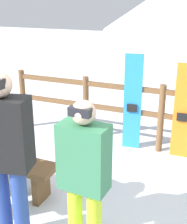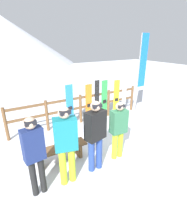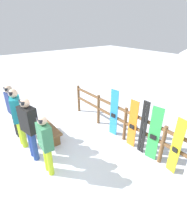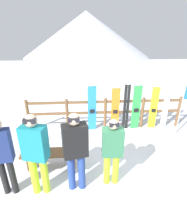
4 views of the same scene
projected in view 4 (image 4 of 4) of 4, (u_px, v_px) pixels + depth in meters
The scene contains 14 objects.
ground_plane at pixel (116, 173), 4.16m from camera, with size 40.00×40.00×0.00m, color white.
mountain_backdrop at pixel (86, 34), 24.97m from camera, with size 18.00×18.00×6.00m.
fence at pixel (105, 111), 5.88m from camera, with size 5.22×0.10×1.09m.
bench at pixel (51, 155), 4.22m from camera, with size 1.40×0.36×0.45m.
person_navy at pixel (2, 152), 3.25m from camera, with size 0.40×0.25×1.70m.
person_teal at pixel (36, 151), 3.25m from camera, with size 0.51×0.36×1.78m.
person_plaid_green at pixel (112, 149), 3.53m from camera, with size 0.43×0.26×1.56m.
person_black at pixel (75, 148), 3.36m from camera, with size 0.52×0.36×1.74m.
snowboard_blue at pixel (92, 109), 5.75m from camera, with size 0.28×0.08×1.54m.
snowboard_orange at pixel (115, 110), 5.81m from camera, with size 0.27×0.06×1.46m.
ski_pair_black at pixel (126, 108), 5.81m from camera, with size 0.20×0.02×1.56m.
snowboard_green at pixel (136, 108), 5.84m from camera, with size 0.29×0.09×1.53m.
snowboard_yellow at pixel (154, 108), 5.89m from camera, with size 0.24×0.08×1.47m.
ski_pair_white at pixel (166, 106), 5.89m from camera, with size 0.20×0.02×1.60m.
Camera 4 is at (-0.74, -3.17, 3.01)m, focal length 28.00 mm.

